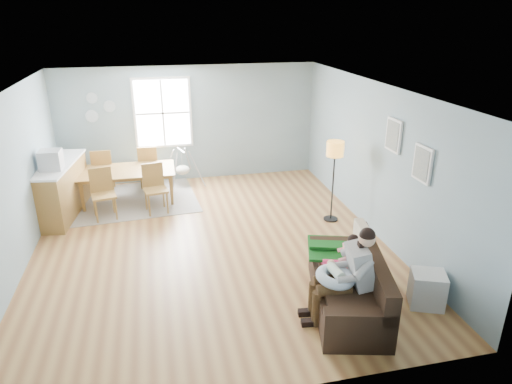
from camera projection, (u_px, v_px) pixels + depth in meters
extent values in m
cube|color=#9A6036|center=(211.00, 246.00, 8.06)|extent=(8.40, 9.40, 0.08)
cube|color=white|center=(204.00, 69.00, 6.94)|extent=(8.40, 9.40, 0.60)
cube|color=#7C95A3|center=(186.00, 114.00, 11.77)|extent=(8.40, 0.08, 3.90)
cube|color=#7C95A3|center=(288.00, 376.00, 3.32)|extent=(8.40, 0.08, 3.90)
cube|color=#7C95A3|center=(433.00, 155.00, 8.40)|extent=(0.08, 9.40, 3.90)
cube|color=white|center=(163.00, 113.00, 10.46)|extent=(1.32, 0.06, 1.62)
cube|color=white|center=(163.00, 113.00, 10.43)|extent=(1.20, 0.02, 1.50)
cube|color=white|center=(163.00, 113.00, 10.42)|extent=(1.20, 0.03, 0.04)
cube|color=white|center=(163.00, 113.00, 10.42)|extent=(0.04, 0.03, 1.50)
cube|color=white|center=(423.00, 164.00, 6.65)|extent=(0.04, 0.44, 0.54)
cube|color=slate|center=(421.00, 164.00, 6.64)|extent=(0.01, 0.36, 0.46)
cube|color=white|center=(394.00, 135.00, 7.39)|extent=(0.04, 0.44, 0.54)
cube|color=slate|center=(392.00, 135.00, 7.39)|extent=(0.01, 0.36, 0.46)
cylinder|color=#A6B7C7|center=(92.00, 98.00, 10.00)|extent=(0.24, 0.02, 0.24)
cylinder|color=#A6B7C7|center=(110.00, 106.00, 10.15)|extent=(0.26, 0.02, 0.26)
cylinder|color=#A6B7C7|center=(92.00, 116.00, 10.14)|extent=(0.28, 0.02, 0.28)
cube|color=black|center=(346.00, 292.00, 6.30)|extent=(1.32, 2.16, 0.40)
cube|color=black|center=(373.00, 267.00, 6.15)|extent=(0.67, 2.00, 0.41)
cube|color=black|center=(361.00, 317.00, 5.36)|extent=(0.88, 0.39, 0.15)
cube|color=black|center=(338.00, 244.00, 7.05)|extent=(0.88, 0.39, 0.15)
cube|color=#155C1A|center=(339.00, 249.00, 6.81)|extent=(1.11, 1.01, 0.04)
cube|color=beige|center=(362.00, 240.00, 6.59)|extent=(0.21, 0.50, 0.49)
cube|color=gray|center=(360.00, 266.00, 5.83)|extent=(0.39, 0.46, 0.58)
sphere|color=#E4AC8B|center=(367.00, 239.00, 5.70)|extent=(0.21, 0.21, 0.21)
sphere|color=black|center=(367.00, 236.00, 5.68)|extent=(0.20, 0.20, 0.20)
cylinder|color=#342012|center=(334.00, 290.00, 5.80)|extent=(0.46, 0.21, 0.16)
cylinder|color=#342012|center=(330.00, 281.00, 6.00)|extent=(0.46, 0.21, 0.16)
cylinder|color=#342012|center=(317.00, 309.00, 5.88)|extent=(0.13, 0.13, 0.50)
cylinder|color=#342012|center=(313.00, 299.00, 6.08)|extent=(0.13, 0.13, 0.50)
cube|color=black|center=(310.00, 322.00, 5.95)|extent=(0.24, 0.12, 0.08)
cube|color=black|center=(307.00, 312.00, 6.15)|extent=(0.24, 0.12, 0.08)
torus|color=silver|center=(335.00, 277.00, 5.88)|extent=(0.65, 0.64, 0.21)
cylinder|color=white|center=(336.00, 271.00, 5.85)|extent=(0.16, 0.30, 0.13)
sphere|color=#E4AC8B|center=(331.00, 264.00, 6.00)|extent=(0.11, 0.11, 0.11)
cube|color=white|center=(350.00, 256.00, 6.30)|extent=(0.28, 0.30, 0.34)
sphere|color=#E4AC8B|center=(353.00, 242.00, 6.21)|extent=(0.16, 0.16, 0.16)
sphere|color=black|center=(353.00, 240.00, 6.20)|extent=(0.15, 0.15, 0.15)
cylinder|color=#EE3A73|center=(333.00, 267.00, 6.32)|extent=(0.29, 0.17, 0.08)
cylinder|color=#EE3A73|center=(333.00, 262.00, 6.44)|extent=(0.29, 0.17, 0.08)
cylinder|color=#EE3A73|center=(323.00, 277.00, 6.39)|extent=(0.07, 0.07, 0.28)
cylinder|color=#EE3A73|center=(323.00, 272.00, 6.51)|extent=(0.07, 0.07, 0.28)
cylinder|color=black|center=(331.00, 219.00, 8.98)|extent=(0.28, 0.28, 0.03)
cylinder|color=black|center=(333.00, 186.00, 8.73)|extent=(0.03, 0.03, 1.40)
cylinder|color=#F8A234|center=(335.00, 149.00, 8.45)|extent=(0.32, 0.32, 0.28)
cube|color=white|center=(427.00, 289.00, 6.29)|extent=(0.57, 0.54, 0.50)
cube|color=black|center=(412.00, 288.00, 6.32)|extent=(0.15, 0.33, 0.40)
cube|color=gray|center=(130.00, 200.00, 9.88)|extent=(2.94, 2.33, 0.01)
imported|color=olive|center=(129.00, 186.00, 9.75)|extent=(1.99, 1.13, 0.69)
cube|color=olive|center=(104.00, 196.00, 8.87)|extent=(0.53, 0.53, 0.04)
cube|color=olive|center=(101.00, 179.00, 8.95)|extent=(0.43, 0.13, 0.49)
cylinder|color=olive|center=(97.00, 212.00, 8.74)|extent=(0.04, 0.04, 0.48)
cylinder|color=olive|center=(116.00, 209.00, 8.88)|extent=(0.04, 0.04, 0.48)
cylinder|color=olive|center=(94.00, 205.00, 9.05)|extent=(0.04, 0.04, 0.48)
cylinder|color=olive|center=(113.00, 202.00, 9.18)|extent=(0.04, 0.04, 0.48)
cube|color=olive|center=(156.00, 190.00, 9.15)|extent=(0.52, 0.52, 0.04)
cube|color=olive|center=(153.00, 175.00, 9.23)|extent=(0.43, 0.11, 0.49)
cylinder|color=olive|center=(149.00, 206.00, 9.02)|extent=(0.04, 0.04, 0.48)
cylinder|color=olive|center=(167.00, 203.00, 9.15)|extent=(0.04, 0.04, 0.48)
cylinder|color=olive|center=(146.00, 199.00, 9.33)|extent=(0.04, 0.04, 0.48)
cylinder|color=olive|center=(164.00, 197.00, 9.46)|extent=(0.04, 0.04, 0.48)
cube|color=olive|center=(103.00, 171.00, 10.25)|extent=(0.46, 0.46, 0.04)
cube|color=olive|center=(101.00, 162.00, 9.96)|extent=(0.43, 0.05, 0.50)
cylinder|color=olive|center=(114.00, 177.00, 10.54)|extent=(0.04, 0.04, 0.49)
cylinder|color=olive|center=(97.00, 179.00, 10.47)|extent=(0.04, 0.04, 0.49)
cylinder|color=olive|center=(113.00, 183.00, 10.21)|extent=(0.04, 0.04, 0.49)
cylinder|color=olive|center=(96.00, 184.00, 10.13)|extent=(0.04, 0.04, 0.49)
cube|color=olive|center=(149.00, 166.00, 10.53)|extent=(0.46, 0.46, 0.04)
cube|color=olive|center=(148.00, 158.00, 10.24)|extent=(0.43, 0.05, 0.50)
cylinder|color=olive|center=(158.00, 173.00, 10.82)|extent=(0.04, 0.04, 0.48)
cylinder|color=olive|center=(142.00, 174.00, 10.75)|extent=(0.04, 0.04, 0.48)
cylinder|color=olive|center=(158.00, 178.00, 10.48)|extent=(0.04, 0.04, 0.48)
cylinder|color=olive|center=(141.00, 180.00, 10.42)|extent=(0.04, 0.04, 0.48)
cube|color=olive|center=(62.00, 190.00, 9.03)|extent=(0.78, 1.95, 1.05)
cube|color=white|center=(58.00, 164.00, 8.83)|extent=(0.83, 2.00, 0.04)
cube|color=#B9B9BE|center=(51.00, 160.00, 8.42)|extent=(0.40, 0.38, 0.36)
cube|color=black|center=(40.00, 160.00, 8.39)|extent=(0.03, 0.30, 0.26)
cylinder|color=#B9B9BE|center=(181.00, 150.00, 10.49)|extent=(0.16, 0.47, 0.04)
ellipsoid|color=silver|center=(182.00, 170.00, 10.67)|extent=(0.34, 0.34, 0.21)
cylinder|color=#B9B9BE|center=(182.00, 160.00, 10.58)|extent=(0.01, 0.01, 0.38)
cylinder|color=#B9B9BE|center=(175.00, 172.00, 10.31)|extent=(0.22, 0.38, 0.84)
cylinder|color=#B9B9BE|center=(197.00, 169.00, 10.54)|extent=(0.37, 0.23, 0.84)
cylinder|color=#B9B9BE|center=(167.00, 166.00, 10.74)|extent=(0.37, 0.23, 0.84)
cylinder|color=#B9B9BE|center=(189.00, 162.00, 10.98)|extent=(0.22, 0.38, 0.84)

